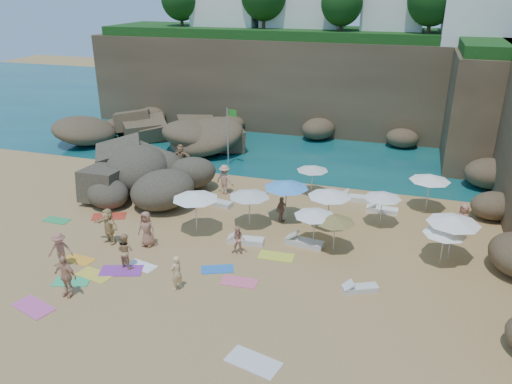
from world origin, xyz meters
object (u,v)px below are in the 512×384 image
(parasol_2, at_px, (330,193))
(person_stand_1, at_px, (125,251))
(flag_pole, at_px, (229,129))
(person_stand_5, at_px, (181,156))
(parasol_0, at_px, (313,168))
(person_stand_3, at_px, (281,210))
(parasol_1, at_px, (383,195))
(rock_outcrop, at_px, (132,195))
(person_stand_4, at_px, (463,220))
(person_stand_2, at_px, (225,180))
(person_stand_6, at_px, (176,273))
(lounger_0, at_px, (218,203))

(parasol_2, distance_m, person_stand_1, 10.94)
(flag_pole, distance_m, person_stand_5, 4.05)
(parasol_0, bearing_deg, person_stand_3, -99.79)
(parasol_2, distance_m, person_stand_3, 2.93)
(parasol_1, distance_m, person_stand_3, 5.60)
(rock_outcrop, distance_m, flag_pole, 8.79)
(person_stand_3, xyz_separation_m, person_stand_4, (9.56, 1.40, 0.14))
(flag_pole, height_order, person_stand_1, flag_pole)
(person_stand_2, height_order, person_stand_5, person_stand_2)
(person_stand_2, height_order, person_stand_6, person_stand_2)
(person_stand_4, bearing_deg, person_stand_5, -140.60)
(parasol_1, bearing_deg, person_stand_5, 160.34)
(parasol_0, relative_size, parasol_1, 0.97)
(rock_outcrop, height_order, parasol_2, parasol_2)
(parasol_2, height_order, person_stand_4, parasol_2)
(person_stand_4, distance_m, person_stand_5, 19.58)
(parasol_2, xyz_separation_m, person_stand_3, (-2.63, -0.08, -1.29))
(rock_outcrop, bearing_deg, lounger_0, 2.67)
(flag_pole, relative_size, person_stand_5, 2.44)
(flag_pole, height_order, person_stand_4, flag_pole)
(lounger_0, bearing_deg, person_stand_6, -67.55)
(person_stand_5, distance_m, person_stand_6, 15.92)
(person_stand_1, bearing_deg, rock_outcrop, -46.92)
(parasol_0, height_order, person_stand_3, parasol_0)
(person_stand_6, bearing_deg, rock_outcrop, -116.96)
(flag_pole, xyz_separation_m, person_stand_6, (3.53, -16.06, -1.91))
(lounger_0, bearing_deg, person_stand_1, -88.32)
(parasol_1, xyz_separation_m, person_stand_4, (4.22, 0.10, -0.89))
(flag_pole, distance_m, lounger_0, 7.79)
(flag_pole, bearing_deg, person_stand_4, -23.38)
(parasol_1, xyz_separation_m, person_stand_5, (-14.68, 5.24, -0.91))
(parasol_1, height_order, person_stand_5, parasol_1)
(flag_pole, height_order, person_stand_5, flag_pole)
(lounger_0, bearing_deg, rock_outcrop, -165.40)
(parasol_2, xyz_separation_m, person_stand_1, (-8.33, -7.00, -1.18))
(person_stand_1, height_order, person_stand_2, person_stand_2)
(person_stand_3, bearing_deg, rock_outcrop, 106.86)
(parasol_0, distance_m, person_stand_5, 10.35)
(parasol_2, relative_size, lounger_0, 1.27)
(parasol_2, height_order, person_stand_5, parasol_2)
(parasol_0, bearing_deg, rock_outcrop, -160.83)
(person_stand_3, xyz_separation_m, person_stand_5, (-9.33, 6.55, 0.12))
(person_stand_1, bearing_deg, flag_pole, -74.67)
(parasol_0, bearing_deg, lounger_0, -145.26)
(person_stand_3, relative_size, person_stand_5, 0.86)
(person_stand_1, height_order, person_stand_3, person_stand_1)
(person_stand_1, distance_m, person_stand_3, 8.96)
(rock_outcrop, distance_m, person_stand_5, 5.85)
(person_stand_3, xyz_separation_m, person_stand_6, (-2.59, -7.88, 0.06))
(parasol_2, distance_m, person_stand_6, 9.60)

